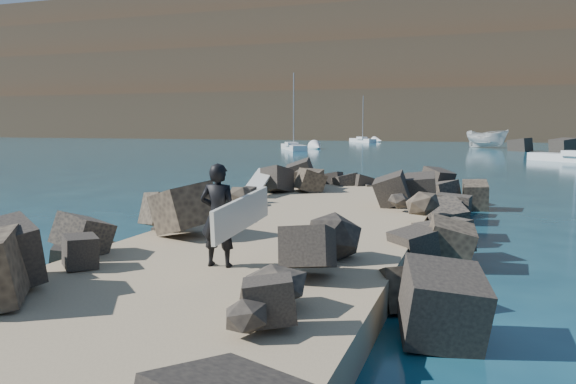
% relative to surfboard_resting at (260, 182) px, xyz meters
% --- Properties ---
extents(ground, '(800.00, 800.00, 0.00)m').
position_rel_surfboard_resting_xyz_m(ground, '(3.14, -5.04, -1.04)').
color(ground, '#0F384C').
rests_on(ground, ground).
extents(jetty, '(6.00, 26.00, 0.60)m').
position_rel_surfboard_resting_xyz_m(jetty, '(3.14, -7.04, -0.74)').
color(jetty, '#8C7759').
rests_on(jetty, ground).
extents(riprap_left, '(2.60, 22.00, 1.00)m').
position_rel_surfboard_resting_xyz_m(riprap_left, '(0.24, -6.54, -0.54)').
color(riprap_left, black).
rests_on(riprap_left, ground).
extents(riprap_right, '(2.60, 22.00, 1.00)m').
position_rel_surfboard_resting_xyz_m(riprap_right, '(6.04, -6.54, -0.54)').
color(riprap_right, black).
rests_on(riprap_right, ground).
extents(headland, '(360.00, 140.00, 32.00)m').
position_rel_surfboard_resting_xyz_m(headland, '(13.14, 154.96, 14.96)').
color(headland, '#2D4919').
rests_on(headland, ground).
extents(surfboard_resting, '(1.02, 2.52, 0.08)m').
position_rel_surfboard_resting_xyz_m(surfboard_resting, '(0.00, 0.00, 0.00)').
color(surfboard_resting, silver).
rests_on(surfboard_resting, riprap_left).
extents(boat_imported, '(6.46, 5.58, 2.42)m').
position_rel_surfboard_resting_xyz_m(boat_imported, '(8.15, 60.18, 0.17)').
color(boat_imported, silver).
rests_on(boat_imported, ground).
extents(surfer_with_board, '(0.85, 2.28, 1.84)m').
position_rel_surfboard_resting_xyz_m(surfer_with_board, '(3.20, -9.80, 0.49)').
color(surfer_with_board, black).
rests_on(surfer_with_board, jetty).
extents(sailboat_e, '(5.55, 5.91, 8.06)m').
position_rel_surfboard_resting_xyz_m(sailboat_e, '(-11.87, 76.91, -0.69)').
color(sailboat_e, silver).
rests_on(sailboat_e, ground).
extents(sailboat_a, '(5.37, 7.65, 9.36)m').
position_rel_surfboard_resting_xyz_m(sailboat_a, '(-14.08, 46.01, -0.69)').
color(sailboat_a, silver).
rests_on(sailboat_a, ground).
extents(headland_buildings, '(137.50, 30.50, 5.00)m').
position_rel_surfboard_resting_xyz_m(headland_buildings, '(19.95, 147.16, 32.93)').
color(headland_buildings, white).
rests_on(headland_buildings, headland).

